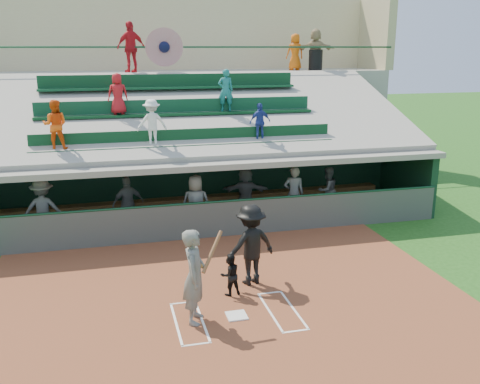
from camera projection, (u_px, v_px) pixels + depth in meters
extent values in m
plane|color=#1C4B15|center=(237.00, 317.00, 11.47)|extent=(100.00, 100.00, 0.00)
cube|color=brown|center=(231.00, 306.00, 11.93)|extent=(11.00, 9.00, 0.02)
cube|color=white|center=(237.00, 316.00, 11.46)|extent=(0.43, 0.43, 0.03)
cube|color=white|center=(202.00, 320.00, 11.28)|extent=(0.05, 1.80, 0.01)
cube|color=white|center=(270.00, 312.00, 11.64)|extent=(0.05, 1.80, 0.01)
cube|color=white|center=(176.00, 324.00, 11.15)|extent=(0.05, 1.80, 0.01)
cube|color=white|center=(294.00, 309.00, 11.77)|extent=(0.05, 1.80, 0.01)
cube|color=silver|center=(183.00, 303.00, 12.06)|extent=(0.60, 0.05, 0.01)
cube|color=silver|center=(270.00, 293.00, 12.55)|extent=(0.60, 0.05, 0.01)
cube|color=silver|center=(196.00, 344.00, 10.38)|extent=(0.60, 0.05, 0.01)
cube|color=white|center=(296.00, 331.00, 10.86)|extent=(0.60, 0.05, 0.01)
cube|color=gray|center=(188.00, 221.00, 17.78)|extent=(16.00, 3.50, 0.04)
cube|color=gray|center=(163.00, 125.00, 23.49)|extent=(20.00, 3.00, 4.60)
cube|color=#484C48|center=(197.00, 222.00, 16.00)|extent=(16.00, 0.06, 1.10)
cylinder|color=#133C24|center=(196.00, 203.00, 15.85)|extent=(16.00, 0.08, 0.08)
cube|color=black|center=(180.00, 177.00, 19.13)|extent=(16.00, 0.25, 2.20)
cube|color=black|center=(406.00, 175.00, 19.39)|extent=(0.25, 3.50, 2.20)
cube|color=gray|center=(186.00, 156.00, 17.20)|extent=(16.40, 3.90, 0.18)
cube|color=gray|center=(173.00, 166.00, 20.75)|extent=(16.40, 3.50, 2.30)
cube|color=gray|center=(167.00, 130.00, 22.00)|extent=(16.40, 0.30, 4.60)
cube|color=gray|center=(177.00, 111.00, 18.61)|extent=(16.40, 6.51, 2.37)
cube|color=#0C3820|center=(189.00, 145.00, 16.57)|extent=(9.40, 0.42, 0.08)
cube|color=#0B341B|center=(187.00, 136.00, 16.69)|extent=(9.40, 0.06, 0.45)
cube|color=#0C351A|center=(179.00, 114.00, 18.15)|extent=(9.40, 0.42, 0.08)
cube|color=#0D3D25|center=(178.00, 106.00, 18.27)|extent=(9.40, 0.06, 0.45)
cube|color=#0D3A20|center=(172.00, 88.00, 19.73)|extent=(9.40, 0.42, 0.08)
cube|color=#0C351B|center=(171.00, 80.00, 19.85)|extent=(9.40, 0.06, 0.45)
imported|color=#ED510D|center=(55.00, 125.00, 15.54)|extent=(0.77, 0.64, 1.45)
imported|color=white|center=(152.00, 122.00, 16.21)|extent=(0.94, 0.59, 1.40)
imported|color=navy|center=(260.00, 122.00, 17.05)|extent=(0.74, 0.38, 1.20)
imported|color=#AD131A|center=(118.00, 94.00, 17.58)|extent=(0.69, 0.48, 1.35)
imported|color=#176B6A|center=(226.00, 90.00, 18.43)|extent=(0.56, 0.40, 1.44)
cylinder|color=#143E24|center=(164.00, 47.00, 21.22)|extent=(20.00, 0.07, 0.07)
cylinder|color=#A81824|center=(164.00, 47.00, 21.20)|extent=(1.50, 0.06, 1.50)
sphere|color=black|center=(164.00, 47.00, 21.18)|extent=(0.44, 0.44, 0.44)
cube|color=tan|center=(156.00, 33.00, 23.87)|extent=(20.00, 0.40, 3.20)
cube|color=tan|center=(375.00, 34.00, 24.84)|extent=(0.40, 3.00, 3.20)
imported|color=#575954|center=(195.00, 276.00, 11.02)|extent=(0.69, 0.85, 2.03)
cylinder|color=brown|center=(212.00, 252.00, 10.81)|extent=(0.56, 0.54, 0.75)
sphere|color=olive|center=(201.00, 266.00, 10.99)|extent=(0.10, 0.10, 0.10)
imported|color=black|center=(230.00, 275.00, 12.35)|extent=(0.54, 0.45, 0.99)
imported|color=black|center=(251.00, 245.00, 12.84)|extent=(1.43, 1.04, 1.98)
cube|color=brown|center=(175.00, 205.00, 18.68)|extent=(15.37, 0.80, 0.46)
imported|color=#5A5D58|center=(43.00, 209.00, 15.83)|extent=(1.22, 0.74, 1.84)
imported|color=#535651|center=(128.00, 203.00, 16.68)|extent=(1.08, 0.70, 1.71)
imported|color=#565853|center=(196.00, 204.00, 16.42)|extent=(1.00, 0.78, 1.81)
imported|color=#545651|center=(245.00, 192.00, 17.99)|extent=(1.64, 0.85, 1.69)
imported|color=#61645E|center=(294.00, 194.00, 17.53)|extent=(0.77, 0.62, 1.82)
imported|color=#555752|center=(327.00, 190.00, 18.42)|extent=(0.93, 0.81, 1.60)
cylinder|color=black|center=(316.00, 60.00, 23.31)|extent=(0.60, 0.60, 0.89)
imported|color=red|center=(131.00, 47.00, 21.02)|extent=(1.26, 0.89, 1.98)
imported|color=#D3570C|center=(295.00, 52.00, 23.49)|extent=(0.78, 0.51, 1.58)
imported|color=tan|center=(315.00, 50.00, 23.26)|extent=(1.72, 1.16, 1.77)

